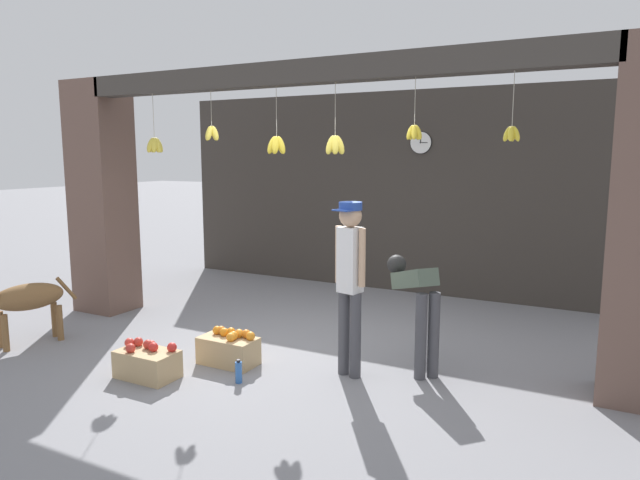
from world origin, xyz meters
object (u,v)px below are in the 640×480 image
worker_stooping (416,298)px  fruit_crate_apples (147,362)px  shopkeeper (350,274)px  water_bottle (239,372)px  dog (24,299)px  fruit_crate_oranges (229,349)px  wall_clock (421,143)px

worker_stooping → fruit_crate_apples: 2.67m
shopkeeper → water_bottle: 1.39m
dog → shopkeeper: (3.60, 0.87, 0.48)m
fruit_crate_oranges → fruit_crate_apples: (-0.48, -0.65, -0.01)m
dog → fruit_crate_apples: (1.90, -0.08, -0.37)m
dog → fruit_crate_oranges: 2.48m
fruit_crate_oranges → wall_clock: (0.75, 3.79, 2.13)m
worker_stooping → fruit_crate_oranges: worker_stooping is taller
shopkeeper → wall_clock: wall_clock is taller
worker_stooping → water_bottle: bearing=172.5°
water_bottle → wall_clock: size_ratio=0.68×
fruit_crate_apples → water_bottle: bearing=19.0°
fruit_crate_apples → dog: bearing=177.6°
worker_stooping → wall_clock: size_ratio=3.25×
worker_stooping → fruit_crate_apples: size_ratio=1.87×
fruit_crate_oranges → wall_clock: size_ratio=1.78×
dog → worker_stooping: size_ratio=0.97×
fruit_crate_apples → wall_clock: bearing=74.5°
dog → water_bottle: 2.80m
dog → shopkeeper: size_ratio=0.62×
worker_stooping → wall_clock: bearing=61.0°
water_bottle → wall_clock: (0.38, 4.15, 2.19)m
water_bottle → fruit_crate_apples: bearing=-161.0°
shopkeeper → water_bottle: shopkeeper is taller
dog → water_bottle: dog is taller
water_bottle → wall_clock: 4.71m
dog → water_bottle: size_ratio=4.64×
dog → water_bottle: bearing=114.3°
fruit_crate_oranges → water_bottle: (0.38, -0.36, -0.05)m
fruit_crate_apples → worker_stooping: bearing=32.4°
shopkeeper → fruit_crate_oranges: 1.51m
worker_stooping → dog: bearing=151.1°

